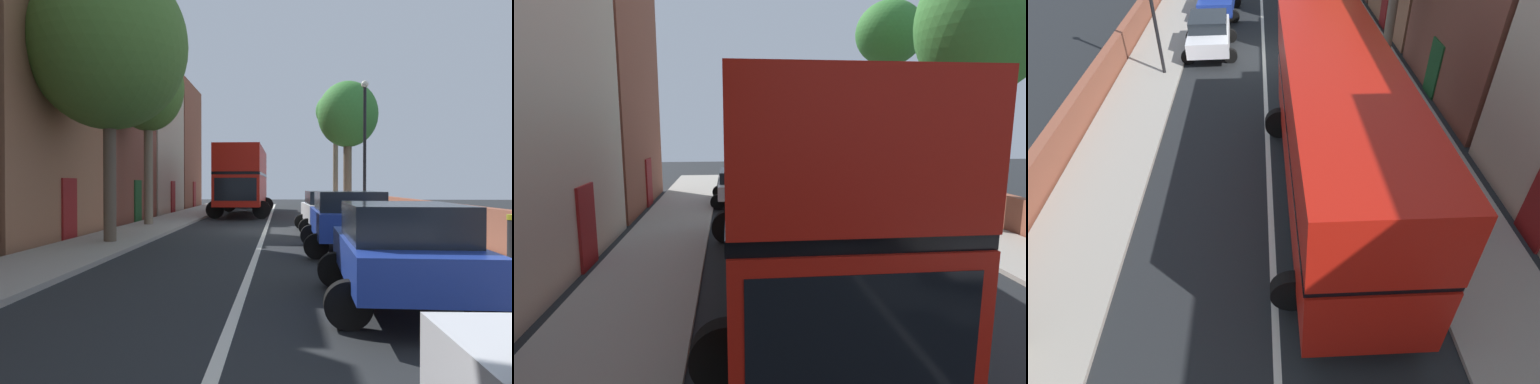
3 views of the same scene
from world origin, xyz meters
TOP-DOWN VIEW (x-y plane):
  - ground_plane at (0.00, 0.00)m, footprint 84.00×84.00m
  - road_centre_line at (0.00, 0.00)m, footprint 0.16×54.00m
  - sidewalk_left at (-4.90, 0.00)m, footprint 2.60×60.00m
  - sidewalk_right at (4.90, 0.00)m, footprint 2.60×60.00m
  - terraced_houses_left at (-8.50, 0.39)m, footprint 4.07×47.68m
  - boundary_wall_right at (6.45, 0.00)m, footprint 0.36×54.00m
  - double_decker_bus at (-1.70, 10.25)m, footprint 3.59×10.18m
  - parked_car_white_right_0 at (2.50, -0.82)m, footprint 2.62×4.15m
  - parked_car_blue_right_2 at (2.50, -12.68)m, footprint 2.56×4.37m
  - parked_car_blue_right_3 at (2.50, -6.46)m, footprint 2.55×4.43m
  - parked_car_white_left_4 at (-2.50, 19.99)m, footprint 2.45×4.22m
  - street_tree_left_0 at (-5.26, 1.51)m, footprint 3.20×3.20m
  - street_tree_right_1 at (5.20, 22.06)m, footprint 3.37×3.37m
  - street_tree_right_3 at (5.23, 14.57)m, footprint 4.18×4.18m
  - street_tree_left_4 at (-4.68, -5.16)m, footprint 4.89×4.89m
  - lamppost_right at (4.30, 1.66)m, footprint 0.32×0.32m

SIDE VIEW (x-z plane):
  - ground_plane at x=0.00m, z-range 0.00..0.00m
  - road_centre_line at x=0.00m, z-range 0.00..0.01m
  - sidewalk_left at x=-4.90m, z-range 0.00..0.12m
  - sidewalk_right at x=4.90m, z-range 0.00..0.12m
  - boundary_wall_right at x=6.45m, z-range 0.00..1.24m
  - parked_car_white_left_4 at x=-2.50m, z-range 0.12..1.68m
  - parked_car_blue_right_2 at x=2.50m, z-range 0.12..1.72m
  - parked_car_white_right_0 at x=2.50m, z-range 0.12..1.74m
  - parked_car_blue_right_3 at x=2.50m, z-range 0.12..1.81m
  - double_decker_bus at x=-1.70m, z-range 0.32..4.38m
  - lamppost_right at x=4.30m, z-range 0.65..6.96m
  - terraced_houses_left at x=-8.50m, z-range -0.44..9.47m
  - street_tree_left_0 at x=-5.26m, z-range 2.12..10.12m
  - street_tree_left_4 at x=-4.68m, z-range 1.84..10.54m
  - street_tree_right_3 at x=5.23m, z-range 2.21..11.14m
  - street_tree_right_1 at x=5.20m, z-range 3.17..12.70m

